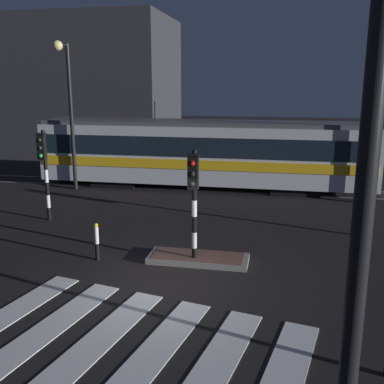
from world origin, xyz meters
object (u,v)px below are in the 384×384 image
object	(u,v)px
street_lamp_trackside_left	(68,98)
traffic_light_median_centre	(194,191)
tram	(204,152)
bollard_island_edge	(97,242)
traffic_light_corner_far_right	(369,178)
street_lamp_trackside_right	(368,95)
traffic_light_corner_far_left	(44,162)
street_lamp_near_kerb	(373,182)

from	to	relation	value
street_lamp_trackside_left	traffic_light_median_centre	bearing A→B (deg)	-46.62
tram	bollard_island_edge	xyz separation A→B (m)	(-1.43, -9.73, -1.19)
traffic_light_median_centre	traffic_light_corner_far_right	world-z (taller)	traffic_light_median_centre
street_lamp_trackside_right	bollard_island_edge	xyz separation A→B (m)	(-8.40, -7.99, -3.97)
traffic_light_corner_far_right	bollard_island_edge	xyz separation A→B (m)	(-7.88, -3.60, -1.45)
traffic_light_corner_far_left	bollard_island_edge	xyz separation A→B (m)	(3.32, -3.26, -1.65)
traffic_light_median_centre	bollard_island_edge	distance (m)	3.21
street_lamp_trackside_right	tram	distance (m)	7.71
street_lamp_near_kerb	street_lamp_trackside_right	world-z (taller)	street_lamp_trackside_right
traffic_light_corner_far_right	tram	xyz separation A→B (m)	(-6.46, 6.13, -0.26)
traffic_light_corner_far_right	street_lamp_trackside_left	xyz separation A→B (m)	(-12.48, 4.43, 2.32)
street_lamp_trackside_left	tram	size ratio (longest dim) A/B	0.42
street_lamp_trackside_right	traffic_light_corner_far_right	bearing A→B (deg)	-96.71
traffic_light_corner_far_left	street_lamp_trackside_left	world-z (taller)	street_lamp_trackside_left
traffic_light_corner_far_left	street_lamp_trackside_right	distance (m)	12.85
traffic_light_corner_far_right	tram	bearing A→B (deg)	136.50
street_lamp_trackside_right	tram	size ratio (longest dim) A/B	0.45
street_lamp_near_kerb	bollard_island_edge	bearing A→B (deg)	126.43
street_lamp_trackside_left	street_lamp_trackside_right	bearing A→B (deg)	-0.16
traffic_light_corner_far_left	street_lamp_trackside_left	bearing A→B (deg)	105.01
traffic_light_corner_far_right	traffic_light_corner_far_left	world-z (taller)	traffic_light_corner_far_left
traffic_light_median_centre	tram	size ratio (longest dim) A/B	0.20
traffic_light_median_centre	street_lamp_trackside_right	xyz separation A→B (m)	(5.61, 7.78, 2.39)
traffic_light_median_centre	traffic_light_corner_far_left	distance (m)	6.83
street_lamp_trackside_left	tram	bearing A→B (deg)	15.75
traffic_light_median_centre	street_lamp_trackside_right	world-z (taller)	street_lamp_trackside_right
traffic_light_corner_far_left	bollard_island_edge	distance (m)	4.94
traffic_light_corner_far_right	bollard_island_edge	bearing A→B (deg)	-155.44
street_lamp_trackside_left	bollard_island_edge	bearing A→B (deg)	-60.19
street_lamp_trackside_right	tram	world-z (taller)	street_lamp_trackside_right
street_lamp_trackside_right	traffic_light_corner_far_left	bearing A→B (deg)	-158.01
bollard_island_edge	street_lamp_near_kerb	bearing A→B (deg)	-53.57
tram	traffic_light_median_centre	bearing A→B (deg)	-81.84
tram	street_lamp_near_kerb	bearing A→B (deg)	-76.10
traffic_light_median_centre	street_lamp_trackside_right	distance (m)	9.89
traffic_light_median_centre	street_lamp_trackside_right	bearing A→B (deg)	54.23
traffic_light_corner_far_right	street_lamp_trackside_right	bearing A→B (deg)	83.29
street_lamp_near_kerb	traffic_light_median_centre	bearing A→B (deg)	110.35
tram	bollard_island_edge	bearing A→B (deg)	-98.34
tram	traffic_light_corner_far_left	bearing A→B (deg)	-126.28
traffic_light_corner_far_right	street_lamp_near_kerb	world-z (taller)	street_lamp_near_kerb
traffic_light_median_centre	street_lamp_trackside_left	bearing A→B (deg)	133.38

